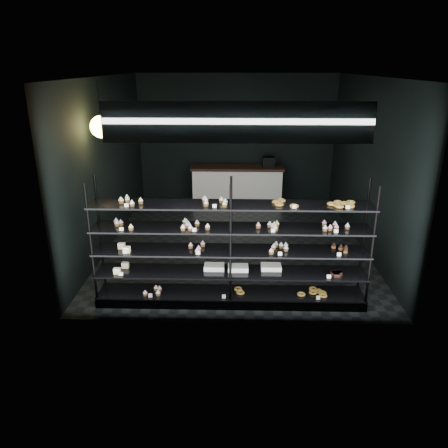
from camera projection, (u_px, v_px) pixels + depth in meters
name	position (u px, v px, depth m)	size (l,w,h in m)	color
room	(236.00, 164.00, 8.40)	(5.01, 6.01, 3.20)	black
display_shelf	(229.00, 264.00, 6.44)	(4.00, 0.50, 1.91)	black
signage	(237.00, 122.00, 5.26)	(3.30, 0.05, 0.50)	#0D1843
pendant_lamp	(101.00, 127.00, 7.07)	(0.36, 0.36, 0.91)	black
service_counter	(238.00, 185.00, 11.12)	(2.32, 0.65, 1.23)	silver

